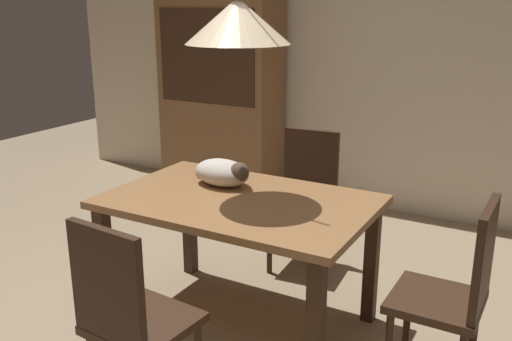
# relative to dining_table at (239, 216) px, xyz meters

# --- Properties ---
(back_wall) EXTENTS (6.40, 0.10, 2.90)m
(back_wall) POSITION_rel_dining_table_xyz_m (-0.02, 2.25, 0.80)
(back_wall) COLOR beige
(back_wall) RESTS_ON ground
(dining_table) EXTENTS (1.40, 0.90, 0.75)m
(dining_table) POSITION_rel_dining_table_xyz_m (0.00, 0.00, 0.00)
(dining_table) COLOR olive
(dining_table) RESTS_ON ground
(chair_right_side) EXTENTS (0.40, 0.40, 0.93)m
(chair_right_side) POSITION_rel_dining_table_xyz_m (1.13, -0.00, -0.14)
(chair_right_side) COLOR #382316
(chair_right_side) RESTS_ON ground
(chair_near_front) EXTENTS (0.43, 0.43, 0.93)m
(chair_near_front) POSITION_rel_dining_table_xyz_m (-0.01, -0.88, -0.14)
(chair_near_front) COLOR #382316
(chair_near_front) RESTS_ON ground
(chair_far_back) EXTENTS (0.43, 0.43, 0.93)m
(chair_far_back) POSITION_rel_dining_table_xyz_m (-0.01, 0.88, -0.14)
(chair_far_back) COLOR #382316
(chair_far_back) RESTS_ON ground
(cat_sleeping) EXTENTS (0.39, 0.25, 0.16)m
(cat_sleeping) POSITION_rel_dining_table_xyz_m (-0.19, 0.14, 0.18)
(cat_sleeping) COLOR beige
(cat_sleeping) RESTS_ON dining_table
(pendant_lamp) EXTENTS (0.52, 0.52, 1.30)m
(pendant_lamp) POSITION_rel_dining_table_xyz_m (-0.00, 0.00, 1.01)
(pendant_lamp) COLOR beige
(hutch_bookcase) EXTENTS (1.12, 0.45, 1.85)m
(hutch_bookcase) POSITION_rel_dining_table_xyz_m (-1.34, 1.92, 0.24)
(hutch_bookcase) COLOR brown
(hutch_bookcase) RESTS_ON ground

